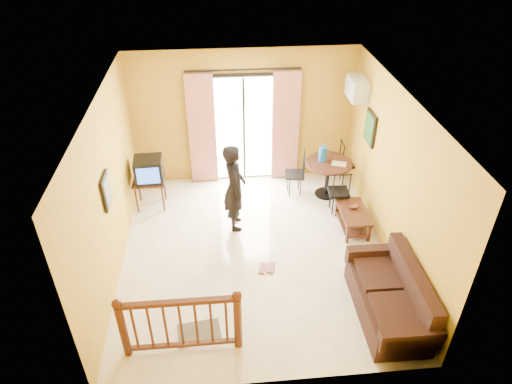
{
  "coord_description": "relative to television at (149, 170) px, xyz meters",
  "views": [
    {
      "loc": [
        -0.54,
        -5.96,
        5.29
      ],
      "look_at": [
        0.04,
        0.2,
        1.12
      ],
      "focal_mm": 32.0,
      "sensor_mm": 36.0,
      "label": 1
    }
  ],
  "objects": [
    {
      "name": "television",
      "position": [
        0.0,
        0.0,
        0.0
      ],
      "size": [
        0.54,
        0.5,
        0.47
      ],
      "rotation": [
        0.0,
        0.0,
        0.04
      ],
      "color": "black",
      "rests_on": "tv_table"
    },
    {
      "name": "sofa",
      "position": [
        3.73,
        -3.11,
        -0.52
      ],
      "size": [
        0.85,
        1.79,
        0.85
      ],
      "rotation": [
        0.0,
        0.0,
        -0.01
      ],
      "color": "black",
      "rests_on": "ground"
    },
    {
      "name": "coffee_table",
      "position": [
        3.72,
        -1.07,
        -0.57
      ],
      "size": [
        0.49,
        0.88,
        0.39
      ],
      "color": "black",
      "rests_on": "ground"
    },
    {
      "name": "air_conditioner",
      "position": [
        3.96,
        0.38,
        1.32
      ],
      "size": [
        0.31,
        0.6,
        0.4
      ],
      "color": "silver",
      "rests_on": "room_shell"
    },
    {
      "name": "picture_left",
      "position": [
        -0.35,
        -1.77,
        0.72
      ],
      "size": [
        0.05,
        0.42,
        0.52
      ],
      "color": "black",
      "rests_on": "room_shell"
    },
    {
      "name": "water_jug",
      "position": [
        3.37,
        0.15,
        0.08
      ],
      "size": [
        0.16,
        0.16,
        0.3
      ],
      "primitive_type": "cylinder",
      "color": "blue",
      "rests_on": "dining_table"
    },
    {
      "name": "standing_person",
      "position": [
        1.58,
        -0.78,
        0.0
      ],
      "size": [
        0.43,
        0.63,
        1.67
      ],
      "primitive_type": "imported",
      "rotation": [
        0.0,
        0.0,
        1.63
      ],
      "color": "black",
      "rests_on": "ground"
    },
    {
      "name": "room_shell",
      "position": [
        1.87,
        -1.57,
        0.87
      ],
      "size": [
        5.0,
        5.0,
        5.0
      ],
      "color": "white",
      "rests_on": "ground"
    },
    {
      "name": "dining_table",
      "position": [
        3.49,
        0.08,
        -0.23
      ],
      "size": [
        0.92,
        0.92,
        0.76
      ],
      "color": "black",
      "rests_on": "ground"
    },
    {
      "name": "bowl",
      "position": [
        3.72,
        -0.96,
        -0.41
      ],
      "size": [
        0.22,
        0.22,
        0.06
      ],
      "primitive_type": "imported",
      "rotation": [
        0.0,
        0.0,
        -0.14
      ],
      "color": "#5A2F1F",
      "rests_on": "coffee_table"
    },
    {
      "name": "tv_table",
      "position": [
        -0.03,
        0.0,
        -0.31
      ],
      "size": [
        0.6,
        0.5,
        0.6
      ],
      "color": "black",
      "rests_on": "ground"
    },
    {
      "name": "dining_chairs",
      "position": [
        3.48,
        0.06,
        -0.83
      ],
      "size": [
        1.63,
        1.44,
        0.95
      ],
      "color": "black",
      "rests_on": "ground"
    },
    {
      "name": "botanical_print",
      "position": [
        4.09,
        -0.27,
        0.82
      ],
      "size": [
        0.05,
        0.5,
        0.6
      ],
      "color": "black",
      "rests_on": "room_shell"
    },
    {
      "name": "stair_balustrade",
      "position": [
        0.72,
        -3.47,
        -0.27
      ],
      "size": [
        1.63,
        0.13,
        1.04
      ],
      "color": "#471E0F",
      "rests_on": "ground"
    },
    {
      "name": "sandals",
      "position": [
        2.03,
        -2.0,
        -0.82
      ],
      "size": [
        0.31,
        0.27,
        0.03
      ],
      "color": "#5A2F1F",
      "rests_on": "ground"
    },
    {
      "name": "doormat",
      "position": [
        0.92,
        -3.22,
        -0.82
      ],
      "size": [
        0.65,
        0.47,
        0.02
      ],
      "primitive_type": "cube",
      "rotation": [
        0.0,
        0.0,
        0.13
      ],
      "color": "#565045",
      "rests_on": "ground"
    },
    {
      "name": "serving_tray",
      "position": [
        3.66,
        -0.02,
        -0.06
      ],
      "size": [
        0.32,
        0.26,
        0.02
      ],
      "primitive_type": "cube",
      "rotation": [
        0.0,
        0.0,
        -0.35
      ],
      "color": "beige",
      "rests_on": "dining_table"
    },
    {
      "name": "balcony_door",
      "position": [
        1.87,
        0.86,
        0.35
      ],
      "size": [
        2.25,
        0.14,
        2.46
      ],
      "color": "black",
      "rests_on": "ground"
    },
    {
      "name": "ground",
      "position": [
        1.87,
        -1.57,
        -0.83
      ],
      "size": [
        5.0,
        5.0,
        0.0
      ],
      "primitive_type": "plane",
      "color": "beige",
      "rests_on": "ground"
    }
  ]
}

